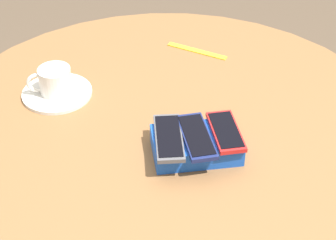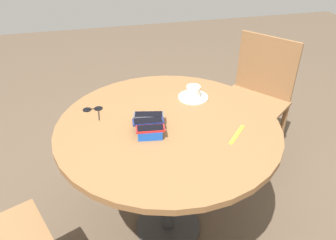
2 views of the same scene
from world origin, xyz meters
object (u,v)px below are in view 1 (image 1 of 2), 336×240
at_px(phone_red, 226,131).
at_px(phone_navy, 197,137).
at_px(saucer, 57,93).
at_px(lanyard_strap, 197,51).
at_px(phone_gray, 169,137).
at_px(round_table, 168,161).
at_px(coffee_cup, 54,80).
at_px(phone_box, 196,145).

bearing_deg(phone_red, phone_navy, -1.61).
xyz_separation_m(saucer, lanyard_strap, (-0.37, -0.09, -0.00)).
relative_size(phone_navy, saucer, 0.90).
bearing_deg(phone_gray, phone_navy, 166.30).
bearing_deg(phone_red, phone_gray, -7.33).
xyz_separation_m(round_table, phone_navy, (-0.03, 0.10, 0.14)).
bearing_deg(saucer, round_table, 137.82).
distance_m(phone_navy, phone_gray, 0.05).
bearing_deg(phone_red, round_table, -48.63).
distance_m(phone_gray, saucer, 0.34).
relative_size(round_table, coffee_cup, 10.39).
bearing_deg(round_table, lanyard_strap, -120.05).
bearing_deg(phone_red, coffee_cup, -44.05).
height_order(phone_navy, phone_gray, same).
bearing_deg(phone_navy, phone_red, 178.39).
relative_size(phone_gray, lanyard_strap, 0.92).
bearing_deg(lanyard_strap, round_table, 59.95).
relative_size(phone_box, coffee_cup, 1.84).
height_order(phone_red, lanyard_strap, phone_red).
relative_size(coffee_cup, lanyard_strap, 0.63).
distance_m(saucer, lanyard_strap, 0.38).
relative_size(phone_navy, lanyard_strap, 0.89).
distance_m(phone_box, phone_navy, 0.03).
height_order(round_table, phone_box, phone_box).
relative_size(phone_navy, coffee_cup, 1.42).
xyz_separation_m(phone_navy, lanyard_strap, (-0.13, -0.38, -0.05)).
bearing_deg(lanyard_strap, saucer, 13.47).
distance_m(phone_red, saucer, 0.42).
xyz_separation_m(phone_red, phone_gray, (0.11, -0.01, -0.00)).
bearing_deg(saucer, phone_box, 130.17).
bearing_deg(phone_gray, phone_red, 172.67).
xyz_separation_m(round_table, lanyard_strap, (-0.16, -0.28, 0.10)).
xyz_separation_m(phone_box, lanyard_strap, (-0.13, -0.37, -0.02)).
height_order(coffee_cup, lanyard_strap, coffee_cup).
height_order(saucer, lanyard_strap, saucer).
height_order(phone_gray, lanyard_strap, phone_gray).
xyz_separation_m(phone_red, coffee_cup, (0.30, -0.29, -0.01)).
bearing_deg(phone_navy, phone_gray, -13.70).
bearing_deg(phone_box, saucer, -49.83).
bearing_deg(phone_red, phone_box, -6.80).
relative_size(round_table, lanyard_strap, 6.51).
xyz_separation_m(round_table, phone_red, (-0.09, 0.10, 0.14)).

